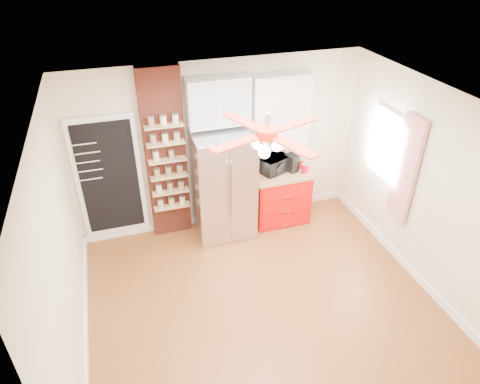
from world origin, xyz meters
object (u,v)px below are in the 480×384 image
object	(u,v)px
coffee_maker	(292,163)
canister_left	(305,169)
ceiling_fan	(267,134)
toaster_oven	(274,164)
fridge	(223,185)
pantry_jar_oats	(156,156)
red_cabinet	(279,196)

from	to	relation	value
coffee_maker	canister_left	bearing A→B (deg)	-53.32
ceiling_fan	toaster_oven	world-z (taller)	ceiling_fan
fridge	coffee_maker	distance (m)	1.17
coffee_maker	pantry_jar_oats	distance (m)	2.15
red_cabinet	ceiling_fan	world-z (taller)	ceiling_fan
ceiling_fan	coffee_maker	xyz separation A→B (m)	(1.11, 1.69, -1.38)
ceiling_fan	canister_left	xyz separation A→B (m)	(1.29, 1.56, -1.45)
coffee_maker	canister_left	world-z (taller)	coffee_maker
red_cabinet	canister_left	world-z (taller)	canister_left
fridge	ceiling_fan	world-z (taller)	ceiling_fan
canister_left	red_cabinet	bearing A→B (deg)	162.09
fridge	toaster_oven	world-z (taller)	fridge
red_cabinet	canister_left	distance (m)	0.65
ceiling_fan	pantry_jar_oats	bearing A→B (deg)	119.07
fridge	ceiling_fan	xyz separation A→B (m)	(0.05, -1.63, 1.55)
toaster_oven	red_cabinet	bearing A→B (deg)	-61.35
red_cabinet	toaster_oven	world-z (taller)	toaster_oven
fridge	coffee_maker	bearing A→B (deg)	2.83
ceiling_fan	coffee_maker	size ratio (longest dim) A/B	4.88
red_cabinet	pantry_jar_oats	bearing A→B (deg)	176.39
red_cabinet	coffee_maker	bearing A→B (deg)	2.21
fridge	toaster_oven	bearing A→B (deg)	7.66
canister_left	fridge	bearing A→B (deg)	177.08
fridge	canister_left	bearing A→B (deg)	-2.92
coffee_maker	canister_left	distance (m)	0.23
canister_left	pantry_jar_oats	xyz separation A→B (m)	(-2.29, 0.24, 0.47)
fridge	ceiling_fan	bearing A→B (deg)	-88.24
red_cabinet	toaster_oven	bearing A→B (deg)	142.99
ceiling_fan	canister_left	distance (m)	2.49
canister_left	pantry_jar_oats	size ratio (longest dim) A/B	1.03
toaster_oven	canister_left	distance (m)	0.50
ceiling_fan	coffee_maker	bearing A→B (deg)	56.75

